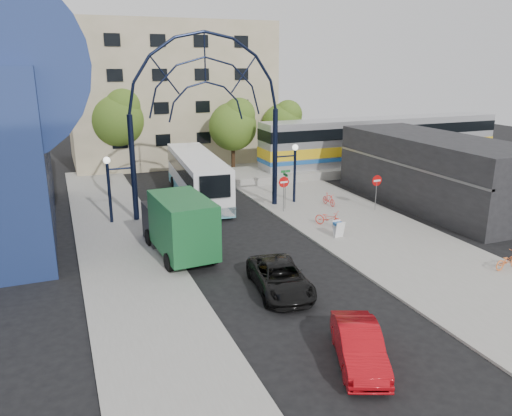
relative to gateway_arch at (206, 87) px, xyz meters
name	(u,v)px	position (x,y,z in m)	size (l,w,h in m)	color
ground	(298,297)	(0.00, -14.00, -8.56)	(120.00, 120.00, 0.00)	black
sidewalk_east	(392,243)	(8.00, -10.00, -8.50)	(8.00, 56.00, 0.12)	gray
plaza_west	(132,268)	(-6.50, -8.00, -8.50)	(5.00, 50.00, 0.12)	gray
gateway_arch	(206,87)	(0.00, 0.00, 0.00)	(13.64, 0.44, 12.10)	black
stop_sign	(284,185)	(4.80, -2.00, -6.56)	(0.80, 0.07, 2.50)	slate
do_not_enter_sign	(377,184)	(11.00, -4.00, -6.58)	(0.76, 0.07, 2.48)	slate
street_name_sign	(285,181)	(5.20, -1.40, -6.43)	(0.70, 0.70, 2.80)	slate
sandwich_board	(338,227)	(5.60, -8.02, -7.81)	(0.55, 0.61, 0.99)	white
commercial_block_east	(435,171)	(16.00, -4.00, -6.06)	(6.00, 16.00, 5.00)	black
apartment_block	(168,93)	(2.00, 20.97, -1.55)	(20.00, 12.10, 14.00)	tan
train_platform	(381,165)	(20.00, 8.00, -8.16)	(32.00, 5.00, 0.80)	gray
train_car	(383,140)	(20.00, 8.00, -5.66)	(25.10, 3.05, 4.20)	#B7B7BC
tree_north_a	(234,124)	(6.12, 11.93, -3.95)	(4.48, 4.48, 7.00)	#382314
tree_north_b	(118,117)	(-3.88, 15.93, -3.29)	(5.12, 5.12, 8.00)	#382314
tree_north_c	(284,122)	(12.12, 13.93, -4.28)	(4.16, 4.16, 6.50)	#382314
city_bus	(197,176)	(0.24, 3.80, -6.77)	(3.73, 12.61, 3.42)	white
green_truck	(178,224)	(-3.77, -6.89, -6.85)	(2.97, 6.92, 3.42)	black
black_suv	(280,278)	(-0.56, -13.20, -7.88)	(2.25, 4.88, 1.36)	black
red_sedan	(359,346)	(-0.36, -19.39, -7.87)	(1.44, 4.14, 1.36)	#A70A11
bike_near_a	(329,218)	(6.10, -6.00, -7.94)	(0.66, 1.91, 1.00)	#EA3D2E
bike_near_b	(329,199)	(8.50, -1.81, -7.99)	(0.42, 1.48, 0.89)	#FE3732
bike_far_a	(508,260)	(11.06, -15.30, -7.99)	(0.59, 1.68, 0.88)	orange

